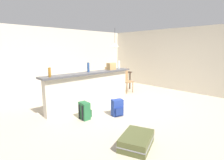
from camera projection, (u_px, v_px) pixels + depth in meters
ground_plane at (118, 104)px, 5.58m from camera, size 13.00×13.00×0.05m
wall_back at (67, 59)px, 7.53m from camera, size 6.60×0.10×2.50m
wall_right at (163, 59)px, 7.64m from camera, size 0.10×6.00×2.50m
partition_half_wall at (91, 90)px, 5.20m from camera, size 2.80×0.20×0.98m
bar_countertop at (90, 73)px, 5.11m from camera, size 2.96×0.40×0.05m
bottle_amber at (50, 72)px, 4.20m from camera, size 0.06×0.06×0.23m
bottle_blue at (88, 67)px, 5.13m from camera, size 0.07×0.07×0.27m
bottle_clear at (119, 65)px, 5.99m from camera, size 0.07×0.07×0.27m
grocery_bag at (111, 66)px, 5.63m from camera, size 0.26×0.18×0.22m
dining_table at (116, 74)px, 7.31m from camera, size 1.10×0.80×0.74m
dining_chair_near_partition at (126, 79)px, 6.91m from camera, size 0.43×0.43×0.93m
dining_chair_far_side at (107, 76)px, 7.72m from camera, size 0.43×0.43×0.93m
pendant_lamp at (115, 45)px, 7.16m from camera, size 0.34×0.34×0.77m
suitcase_flat_olive at (137, 141)px, 3.09m from camera, size 0.89×0.72×0.22m
backpack_green at (85, 111)px, 4.29m from camera, size 0.26×0.29×0.42m
backpack_blue at (117, 108)px, 4.51m from camera, size 0.32×0.30×0.42m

